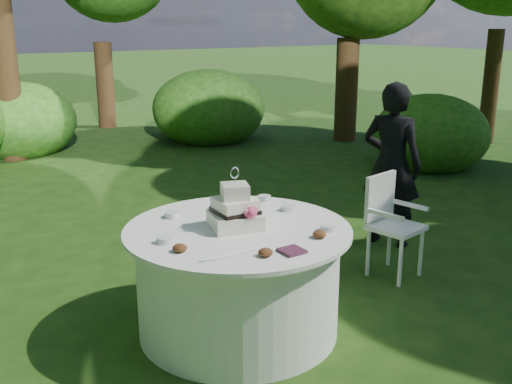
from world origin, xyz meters
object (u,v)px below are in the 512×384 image
(chair, at_px, (389,217))
(guest, at_px, (392,165))
(napkins, at_px, (292,251))
(cake, at_px, (236,211))
(table, at_px, (238,279))

(chair, bearing_deg, guest, 43.83)
(napkins, distance_m, guest, 2.44)
(guest, height_order, cake, guest)
(guest, bearing_deg, table, 81.66)
(table, bearing_deg, chair, 4.40)
(guest, xyz_separation_m, cake, (-2.16, -0.63, 0.09))
(cake, bearing_deg, guest, 16.25)
(cake, relative_size, chair, 0.49)
(cake, bearing_deg, chair, 3.76)
(napkins, relative_size, guest, 0.09)
(table, bearing_deg, napkins, -86.47)
(table, distance_m, cake, 0.50)
(table, xyz_separation_m, cake, (-0.01, 0.02, 0.50))
(table, height_order, chair, chair)
(guest, distance_m, table, 2.29)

